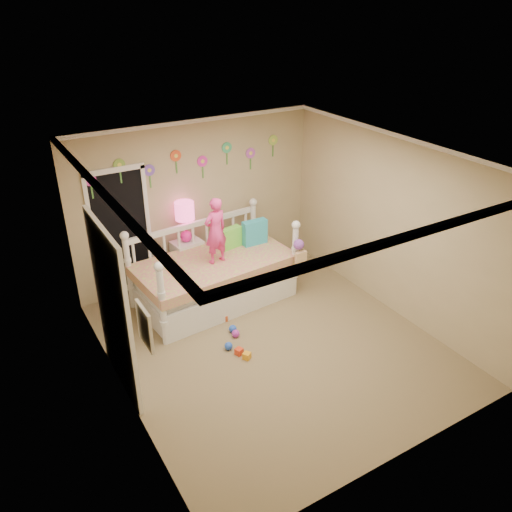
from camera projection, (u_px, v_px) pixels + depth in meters
floor at (272, 344)px, 6.97m from camera, size 4.00×4.50×0.01m
ceiling at (276, 157)px, 5.77m from camera, size 4.00×4.50×0.01m
back_wall at (197, 202)px, 8.08m from camera, size 4.00×0.01×2.60m
left_wall at (115, 304)px, 5.46m from camera, size 0.01×4.50×2.60m
right_wall at (393, 225)px, 7.28m from camera, size 0.01×4.50×2.60m
crown_molding at (276, 160)px, 5.78m from camera, size 4.00×4.50×0.06m
daybed at (213, 264)px, 7.66m from camera, size 2.44×1.44×1.27m
pillow_turquoise at (255, 232)px, 8.01m from camera, size 0.39×0.14×0.39m
pillow_lime at (231, 238)px, 7.91m from camera, size 0.36×0.19×0.33m
child at (215, 231)px, 7.34m from camera, size 0.40×0.29×1.00m
nightstand at (188, 263)px, 8.24m from camera, size 0.49×0.39×0.75m
table_lamp at (185, 216)px, 7.87m from camera, size 0.30×0.30×0.66m
closet_doorway at (122, 235)px, 7.63m from camera, size 0.90×0.04×2.07m
flower_decals at (190, 163)px, 7.74m from camera, size 3.40×0.02×0.50m
mirror_closet at (113, 310)px, 5.83m from camera, size 0.07×1.30×2.10m
wall_picture at (145, 327)px, 4.68m from camera, size 0.05×0.34×0.42m
hanging_bag at (299, 254)px, 7.64m from camera, size 0.20×0.16×0.36m
toy_scatter at (233, 334)px, 7.07m from camera, size 1.06×1.44×0.11m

